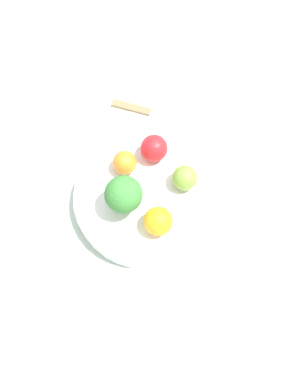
# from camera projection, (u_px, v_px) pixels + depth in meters

# --- Properties ---
(ground_plane) EXTENTS (6.00, 6.00, 0.00)m
(ground_plane) POSITION_uv_depth(u_px,v_px,m) (144.00, 206.00, 0.70)
(ground_plane) COLOR gray
(table_surface) EXTENTS (1.20, 1.20, 0.02)m
(table_surface) POSITION_uv_depth(u_px,v_px,m) (144.00, 204.00, 0.69)
(table_surface) COLOR #B2C6B2
(table_surface) RESTS_ON ground_plane
(bowl) EXTENTS (0.25, 0.25, 0.03)m
(bowl) POSITION_uv_depth(u_px,v_px,m) (144.00, 198.00, 0.67)
(bowl) COLOR white
(bowl) RESTS_ON table_surface
(broccoli) EXTENTS (0.06, 0.06, 0.08)m
(broccoli) POSITION_uv_depth(u_px,v_px,m) (124.00, 195.00, 0.60)
(broccoli) COLOR #8CB76B
(broccoli) RESTS_ON bowl
(apple_red) EXTENTS (0.05, 0.05, 0.05)m
(apple_red) POSITION_uv_depth(u_px,v_px,m) (154.00, 148.00, 0.66)
(apple_red) COLOR red
(apple_red) RESTS_ON bowl
(apple_green) EXTENTS (0.04, 0.04, 0.04)m
(apple_green) POSITION_uv_depth(u_px,v_px,m) (185.00, 178.00, 0.64)
(apple_green) COLOR olive
(apple_green) RESTS_ON bowl
(orange_front) EXTENTS (0.05, 0.05, 0.05)m
(orange_front) POSITION_uv_depth(u_px,v_px,m) (158.00, 221.00, 0.60)
(orange_front) COLOR orange
(orange_front) RESTS_ON bowl
(orange_back) EXTENTS (0.04, 0.04, 0.04)m
(orange_back) POSITION_uv_depth(u_px,v_px,m) (125.00, 163.00, 0.65)
(orange_back) COLOR orange
(orange_back) RESTS_ON bowl
(spoon) EXTENTS (0.08, 0.05, 0.01)m
(spoon) POSITION_uv_depth(u_px,v_px,m) (131.00, 107.00, 0.76)
(spoon) COLOR olive
(spoon) RESTS_ON table_surface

